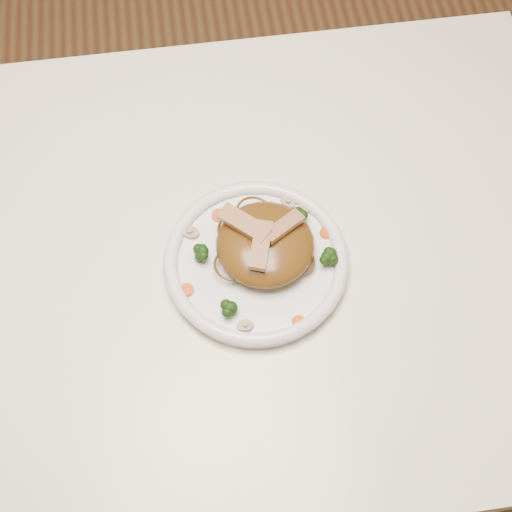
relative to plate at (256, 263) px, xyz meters
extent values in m
plane|color=brown|center=(-0.09, 0.04, -0.76)|extent=(4.00, 4.00, 0.00)
cube|color=beige|center=(-0.09, 0.04, -0.03)|extent=(1.20, 0.80, 0.04)
cylinder|color=brown|center=(0.45, 0.38, -0.40)|extent=(0.06, 0.06, 0.71)
cylinder|color=white|center=(0.00, 0.00, 0.00)|extent=(0.26, 0.26, 0.02)
ellipsoid|color=#573710|center=(0.01, 0.01, 0.03)|extent=(0.18, 0.18, 0.04)
cube|color=tan|center=(0.04, 0.02, 0.06)|extent=(0.06, 0.05, 0.01)
cube|color=tan|center=(-0.01, 0.03, 0.06)|extent=(0.07, 0.07, 0.01)
cube|color=tan|center=(0.01, 0.00, 0.06)|extent=(0.04, 0.07, 0.01)
cylinder|color=#DB4508|center=(0.06, 0.09, 0.01)|extent=(0.02, 0.02, 0.00)
cylinder|color=#DB4508|center=(-0.10, -0.03, 0.01)|extent=(0.02, 0.02, 0.00)
cylinder|color=#DB4508|center=(0.11, 0.03, 0.01)|extent=(0.02, 0.02, 0.00)
cylinder|color=#DB4508|center=(-0.04, 0.08, 0.01)|extent=(0.02, 0.02, 0.00)
cylinder|color=#DB4508|center=(0.04, -0.10, 0.01)|extent=(0.02, 0.02, 0.00)
cylinder|color=tan|center=(-0.03, -0.10, 0.01)|extent=(0.03, 0.03, 0.01)
cylinder|color=tan|center=(0.08, 0.07, 0.01)|extent=(0.03, 0.03, 0.01)
cylinder|color=tan|center=(-0.09, 0.06, 0.01)|extent=(0.04, 0.04, 0.01)
cylinder|color=tan|center=(0.06, 0.09, 0.01)|extent=(0.03, 0.03, 0.01)
camera|label=1|loc=(-0.06, -0.45, 0.88)|focal=49.09mm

